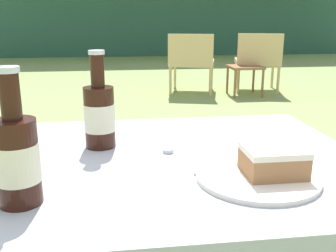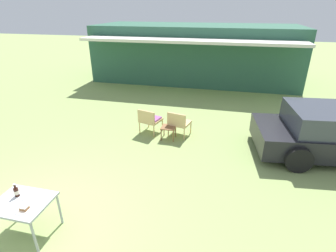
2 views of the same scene
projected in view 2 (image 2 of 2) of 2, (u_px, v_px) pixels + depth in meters
ground_plane at (31, 232)px, 4.57m from camera, size 60.00×60.00×0.00m
cabin_building at (196, 53)px, 13.60m from camera, size 10.05×5.02×2.73m
wicker_chair_cushioned at (150, 119)px, 7.98m from camera, size 0.71×0.69×0.78m
wicker_chair_plain at (179, 122)px, 7.77m from camera, size 0.69×0.68×0.78m
garden_side_table at (169, 128)px, 7.66m from camera, size 0.41×0.39×0.38m
patio_table at (23, 205)px, 4.31m from camera, size 0.90×0.73×0.68m
cake_on_plate at (24, 208)px, 4.11m from camera, size 0.25×0.25×0.07m
cola_bottle_near at (16, 192)px, 4.38m from camera, size 0.08×0.08×0.24m
fork at (21, 208)px, 4.13m from camera, size 0.17×0.07×0.01m
loose_bottle_cap at (23, 200)px, 4.31m from camera, size 0.03×0.03×0.01m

